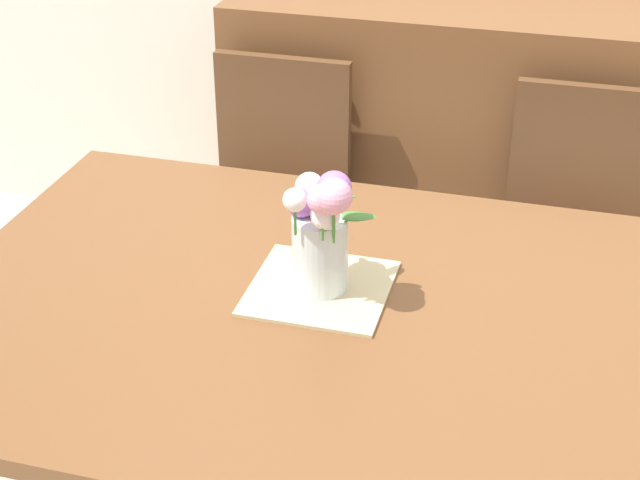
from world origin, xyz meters
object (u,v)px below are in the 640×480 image
chair_right (576,226)px  dining_table (344,341)px  dresser (444,154)px  flower_vase (320,223)px  chair_left (273,188)px

chair_right → dining_table: bearing=63.7°
dining_table → dresser: size_ratio=1.22×
flower_vase → dresser: bearing=86.7°
chair_right → flower_vase: bearing=58.9°
chair_left → chair_right: same height
dining_table → dresser: bearing=89.7°
chair_right → flower_vase: 1.08m
chair_left → flower_vase: 1.02m
chair_left → dresser: size_ratio=0.64×
dining_table → chair_left: bearing=116.3°
chair_left → chair_right: bearing=-180.0°
dresser → flower_vase: 1.34m
chair_left → chair_right: 0.90m
dining_table → flower_vase: flower_vase is taller
dining_table → chair_right: size_ratio=1.91×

